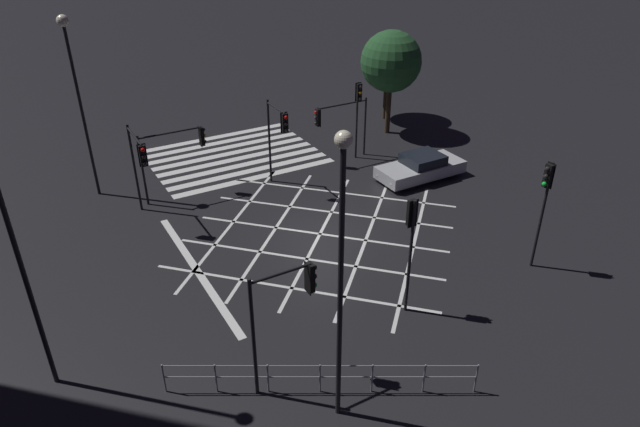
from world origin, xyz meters
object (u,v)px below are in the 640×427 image
traffic_light_sw_cross (358,105)px  street_tree_far (391,62)px  street_lamp_west (341,254)px  waiting_car (421,167)px  traffic_light_sw_main (337,118)px  traffic_light_median_north (410,233)px  street_lamp_far (74,74)px  street_tree_near (387,64)px  traffic_light_ne_main (286,301)px  traffic_light_median_south (278,129)px  street_lamp_east (2,204)px  traffic_light_se_cross (139,159)px  traffic_light_nw_main (545,195)px  traffic_light_se_main (178,147)px

traffic_light_sw_cross → street_tree_far: (-3.74, -2.33, 1.30)m
street_lamp_west → waiting_car: street_lamp_west is taller
traffic_light_sw_main → traffic_light_median_north: bearing=69.3°
street_lamp_far → street_tree_near: (-18.32, -1.86, -2.39)m
traffic_light_ne_main → traffic_light_median_south: bearing=64.9°
traffic_light_sw_cross → traffic_light_median_north: 13.16m
traffic_light_median_north → traffic_light_sw_cross: bearing=-25.7°
traffic_light_sw_main → street_lamp_east: bearing=31.6°
traffic_light_se_cross → waiting_car: traffic_light_se_cross is taller
street_tree_far → waiting_car: size_ratio=1.34×
traffic_light_nw_main → street_lamp_west: 10.80m
waiting_car → street_tree_far: bearing=-110.5°
traffic_light_ne_main → waiting_car: size_ratio=0.89×
traffic_light_se_main → traffic_light_sw_main: (-8.56, 0.13, -0.11)m
traffic_light_se_main → street_tree_near: street_tree_near is taller
traffic_light_sw_cross → traffic_light_median_north: bearing=-25.7°
traffic_light_nw_main → traffic_light_ne_main: size_ratio=1.08×
traffic_light_ne_main → street_lamp_west: (-0.65, 1.77, 2.33)m
street_lamp_west → traffic_light_median_south: bearing=-109.7°
traffic_light_median_north → street_lamp_far: 16.55m
traffic_light_nw_main → traffic_light_se_main: size_ratio=1.29×
traffic_light_sw_cross → street_tree_near: 6.79m
traffic_light_sw_cross → street_lamp_far: 13.79m
waiting_car → traffic_light_se_main: bearing=-20.2°
traffic_light_nw_main → traffic_light_sw_cross: bearing=-89.2°
traffic_light_median_south → waiting_car: bearing=70.0°
traffic_light_se_main → traffic_light_sw_main: bearing=-0.8°
traffic_light_median_south → traffic_light_sw_main: (-4.20, -1.50, -0.68)m
traffic_light_ne_main → street_lamp_east: (6.06, -3.43, 3.05)m
street_lamp_west → street_tree_far: street_lamp_west is taller
traffic_light_nw_main → traffic_light_median_north: traffic_light_nw_main is taller
street_tree_near → traffic_light_se_cross: bearing=18.8°
traffic_light_se_main → waiting_car: traffic_light_se_main is taller
traffic_light_sw_cross → traffic_light_sw_main: size_ratio=1.29×
traffic_light_sw_cross → traffic_light_median_north: size_ratio=0.98×
traffic_light_se_cross → traffic_light_se_main: traffic_light_se_cross is taller
traffic_light_ne_main → traffic_light_sw_main: bearing=53.6°
street_lamp_east → traffic_light_median_north: bearing=167.7°
traffic_light_sw_cross → traffic_light_ne_main: bearing=-40.0°
street_tree_far → waiting_car: 7.50m
street_lamp_west → waiting_car: bearing=-136.8°
traffic_light_median_north → traffic_light_se_main: bearing=18.1°
waiting_car → traffic_light_sw_cross: bearing=-68.8°
traffic_light_median_south → traffic_light_median_north: (0.36, 10.58, -0.02)m
traffic_light_se_cross → traffic_light_se_main: bearing=127.2°
traffic_light_ne_main → traffic_light_median_north: size_ratio=0.94×
traffic_light_sw_cross → street_lamp_west: (10.13, 14.63, 2.28)m
traffic_light_se_cross → street_tree_far: street_tree_far is taller
traffic_light_nw_main → traffic_light_median_north: size_ratio=1.02×
traffic_light_nw_main → street_lamp_east: size_ratio=0.48×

